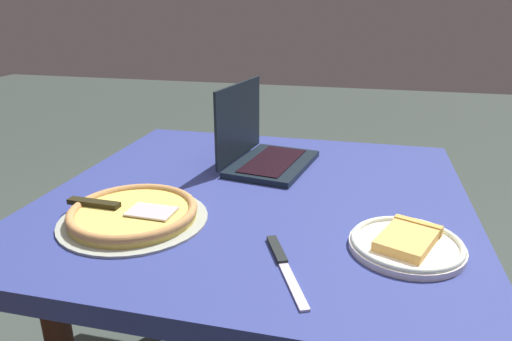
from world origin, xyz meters
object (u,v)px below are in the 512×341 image
at_px(pizza_plate, 407,243).
at_px(table_knife, 283,262).
at_px(dining_table, 257,222).
at_px(laptop, 259,148).
at_px(pizza_tray, 133,213).

relative_size(pizza_plate, table_knife, 1.00).
xyz_separation_m(dining_table, pizza_plate, (-0.36, 0.21, 0.10)).
bearing_deg(laptop, pizza_plate, 133.71).
bearing_deg(pizza_tray, table_knife, 164.37).
bearing_deg(table_knife, pizza_plate, -154.09).
relative_size(dining_table, table_knife, 4.68).
bearing_deg(table_knife, laptop, -72.32).
xyz_separation_m(pizza_tray, table_knife, (-0.37, 0.10, -0.01)).
relative_size(pizza_tray, table_knife, 1.48).
relative_size(laptop, table_knife, 1.46).
height_order(laptop, pizza_tray, laptop).
distance_m(laptop, pizza_plate, 0.59).
xyz_separation_m(dining_table, table_knife, (-0.13, 0.33, 0.09)).
height_order(pizza_plate, pizza_tray, same).
bearing_deg(laptop, table_knife, 107.68).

